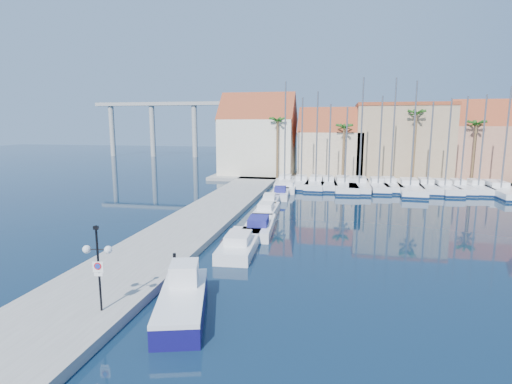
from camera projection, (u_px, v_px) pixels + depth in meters
ground at (273, 297)px, 20.70m from camera, size 260.00×260.00×0.00m
quay_west at (197, 222)px, 35.46m from camera, size 6.00×77.00×0.50m
shore_north at (379, 177)px, 65.07m from camera, size 54.00×16.00×0.50m
lamp_post at (98, 255)px, 17.72m from camera, size 1.35×0.48×3.99m
bollard at (174, 257)px, 24.62m from camera, size 0.20×0.20×0.50m
fishing_boat at (183, 299)px, 18.82m from camera, size 3.63×6.44×2.14m
motorboat_west_0 at (240, 243)px, 28.27m from camera, size 2.66×7.19×1.40m
motorboat_west_1 at (259, 226)px, 33.02m from camera, size 2.70×7.01×1.40m
motorboat_west_2 at (266, 211)px, 38.83m from camera, size 2.09×6.02×1.40m
motorboat_west_3 at (270, 201)px, 43.61m from camera, size 2.02×5.44×1.40m
motorboat_west_4 at (280, 193)px, 48.54m from camera, size 2.35×6.05×1.40m
motorboat_west_5 at (288, 187)px, 53.70m from camera, size 2.53×7.25×1.40m
sailboat_0 at (285, 182)px, 56.66m from camera, size 2.75×8.84×14.48m
sailboat_1 at (301, 183)px, 56.18m from camera, size 2.65×8.20×12.34m
sailboat_2 at (316, 183)px, 55.86m from camera, size 2.87×9.69×13.12m
sailboat_3 at (328, 184)px, 55.27m from camera, size 2.72×8.31×11.44m
sailboat_4 at (344, 185)px, 54.65m from camera, size 3.64×11.51×11.01m
sailboat_5 at (359, 185)px, 54.19m from camera, size 3.03×10.52×14.77m
sailboat_6 at (377, 186)px, 53.91m from camera, size 2.74×8.87×12.42m
sailboat_7 at (390, 185)px, 54.18m from camera, size 2.80×8.71×14.72m
sailboat_8 at (410, 187)px, 52.47m from camera, size 3.57×11.60×14.14m
sailboat_9 at (427, 187)px, 53.08m from camera, size 2.70×9.32×11.60m
sailboat_10 at (443, 188)px, 52.13m from camera, size 3.06×9.07×12.01m
sailboat_11 at (459, 187)px, 52.27m from camera, size 2.27×8.14×12.27m
sailboat_12 at (477, 188)px, 52.12m from camera, size 2.23×8.22×12.48m
sailboat_13 at (498, 190)px, 50.50m from camera, size 3.46×11.75×13.30m
building_0 at (258, 138)px, 66.94m from camera, size 12.30×9.00×13.50m
building_1 at (331, 146)px, 64.81m from camera, size 10.30×8.00×11.00m
building_2 at (401, 140)px, 63.47m from camera, size 14.20×10.20×11.50m
building_3 at (485, 144)px, 60.23m from camera, size 10.30×8.00×12.00m
palm_0 at (278, 122)px, 60.90m from camera, size 2.60×2.60×10.15m
palm_1 at (344, 129)px, 59.11m from camera, size 2.60×2.60×9.15m
palm_2 at (416, 115)px, 56.84m from camera, size 2.60×2.60×11.15m
palm_3 at (477, 125)px, 55.52m from camera, size 2.60×2.60×9.65m
viaduct at (176, 118)px, 105.79m from camera, size 48.00×2.20×14.45m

